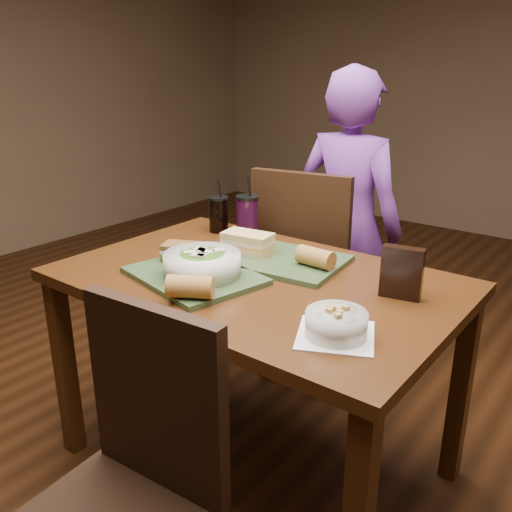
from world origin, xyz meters
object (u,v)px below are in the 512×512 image
(chair_far, at_px, (311,269))
(tray_far, at_px, (282,260))
(dining_table, at_px, (256,301))
(baguette_near, at_px, (190,287))
(salad_bowl, at_px, (202,262))
(sandwich_far, at_px, (248,242))
(chair_near, at_px, (130,480))
(chip_bag, at_px, (402,273))
(tray_near, at_px, (194,276))
(baguette_far, at_px, (315,257))
(cup_berry, at_px, (247,216))
(diner, at_px, (348,228))
(sandwich_near, at_px, (181,252))
(cup_cola, at_px, (219,214))
(soup_bowl, at_px, (336,323))

(chair_far, xyz_separation_m, tray_far, (0.15, -0.45, 0.20))
(dining_table, relative_size, baguette_near, 9.61)
(salad_bowl, height_order, sandwich_far, salad_bowl)
(chair_near, xyz_separation_m, chip_bag, (0.27, 0.83, 0.32))
(chair_far, relative_size, tray_near, 2.39)
(chair_near, relative_size, chair_far, 0.91)
(baguette_far, bearing_deg, dining_table, -130.26)
(sandwich_far, bearing_deg, dining_table, -43.40)
(tray_far, height_order, baguette_near, baguette_near)
(dining_table, xyz_separation_m, sandwich_far, (-0.14, 0.14, 0.14))
(sandwich_far, distance_m, cup_berry, 0.26)
(diner, distance_m, chip_bag, 0.89)
(sandwich_near, height_order, cup_cola, cup_cola)
(baguette_near, xyz_separation_m, cup_berry, (-0.28, 0.62, 0.03))
(chair_near, height_order, chip_bag, chair_near)
(chair_far, distance_m, salad_bowl, 0.78)
(soup_bowl, bearing_deg, salad_bowl, 172.17)
(chair_near, bearing_deg, diner, 100.25)
(tray_far, distance_m, salad_bowl, 0.32)
(diner, xyz_separation_m, baguette_near, (0.08, -1.10, 0.09))
(tray_far, xyz_separation_m, cup_berry, (-0.30, 0.18, 0.08))
(tray_near, relative_size, soup_bowl, 1.61)
(sandwich_far, bearing_deg, chip_bag, -1.07)
(dining_table, height_order, baguette_near, baguette_near)
(sandwich_near, bearing_deg, tray_near, -28.07)
(dining_table, height_order, soup_bowl, soup_bowl)
(chair_far, bearing_deg, tray_far, -71.22)
(baguette_near, bearing_deg, chair_near, -64.80)
(sandwich_near, bearing_deg, cup_cola, 113.21)
(tray_far, xyz_separation_m, chip_bag, (0.45, -0.03, 0.07))
(sandwich_far, xyz_separation_m, baguette_near, (0.13, -0.42, -0.00))
(tray_near, height_order, cup_berry, cup_berry)
(tray_near, xyz_separation_m, soup_bowl, (0.57, -0.07, 0.03))
(diner, bearing_deg, soup_bowl, 117.17)
(salad_bowl, bearing_deg, tray_near, -167.15)
(sandwich_near, height_order, chip_bag, chip_bag)
(baguette_near, relative_size, baguette_far, 1.06)
(chair_near, distance_m, diner, 1.55)
(tray_far, bearing_deg, cup_cola, 160.97)
(soup_bowl, relative_size, cup_cola, 1.14)
(dining_table, relative_size, soup_bowl, 5.00)
(chair_far, xyz_separation_m, diner, (0.06, 0.21, 0.15))
(baguette_far, xyz_separation_m, cup_cola, (-0.57, 0.15, 0.02))
(tray_near, height_order, soup_bowl, soup_bowl)
(tray_far, height_order, cup_berry, cup_berry)
(tray_far, relative_size, baguette_near, 3.11)
(cup_berry, bearing_deg, baguette_far, -22.33)
(tray_near, xyz_separation_m, cup_berry, (-0.16, 0.48, 0.08))
(baguette_far, xyz_separation_m, chip_bag, (0.32, -0.03, 0.03))
(salad_bowl, distance_m, sandwich_near, 0.17)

